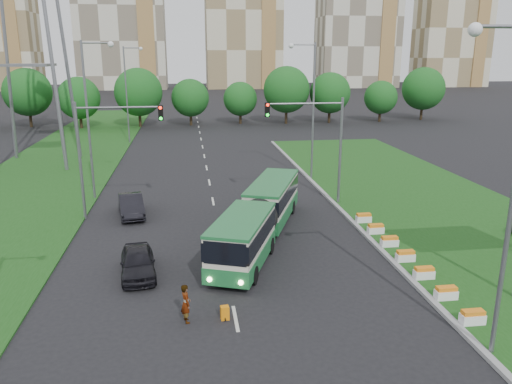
{
  "coord_description": "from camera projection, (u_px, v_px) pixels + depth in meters",
  "views": [
    {
      "loc": [
        -4.75,
        -25.17,
        10.94
      ],
      "look_at": [
        -0.61,
        4.86,
        2.6
      ],
      "focal_mm": 35.0,
      "sensor_mm": 36.0,
      "label": 1
    }
  ],
  "objects": [
    {
      "name": "left_verge",
      "position": [
        53.0,
        170.0,
        49.06
      ],
      "size": [
        12.0,
        110.0,
        0.1
      ],
      "primitive_type": "cube",
      "color": "#184714",
      "rests_on": "ground"
    },
    {
      "name": "grass_median",
      "position": [
        432.0,
        207.0,
        36.9
      ],
      "size": [
        14.0,
        60.0,
        0.15
      ],
      "primitive_type": "cube",
      "color": "#184714",
      "rests_on": "ground"
    },
    {
      "name": "street_lamps",
      "position": [
        213.0,
        128.0,
        35.13
      ],
      "size": [
        36.0,
        60.0,
        12.0
      ],
      "primitive_type": null,
      "color": "slate",
      "rests_on": "ground"
    },
    {
      "name": "pedestrian",
      "position": [
        186.0,
        303.0,
        20.96
      ],
      "size": [
        0.56,
        0.71,
        1.71
      ],
      "primitive_type": "imported",
      "rotation": [
        0.0,
        0.0,
        1.83
      ],
      "color": "gray",
      "rests_on": "ground"
    },
    {
      "name": "ground",
      "position": [
        279.0,
        260.0,
        27.56
      ],
      "size": [
        360.0,
        360.0,
        0.0
      ],
      "primitive_type": "plane",
      "color": "black",
      "rests_on": "ground"
    },
    {
      "name": "apartment_tower_cwest",
      "position": [
        120.0,
        7.0,
        160.66
      ],
      "size": [
        28.0,
        15.0,
        52.0
      ],
      "primitive_type": "cube",
      "color": "beige",
      "rests_on": "ground"
    },
    {
      "name": "lane_markings",
      "position": [
        208.0,
        177.0,
        46.27
      ],
      "size": [
        0.2,
        100.0,
        0.01
      ],
      "primitive_type": null,
      "color": "beige",
      "rests_on": "ground"
    },
    {
      "name": "traffic_mast_median",
      "position": [
        320.0,
        135.0,
        36.33
      ],
      "size": [
        5.76,
        0.32,
        8.0
      ],
      "color": "slate",
      "rests_on": "ground"
    },
    {
      "name": "traffic_mast_left",
      "position": [
        103.0,
        142.0,
        33.38
      ],
      "size": [
        5.76,
        0.32,
        8.0
      ],
      "color": "slate",
      "rests_on": "ground"
    },
    {
      "name": "car_left_far",
      "position": [
        131.0,
        205.0,
        35.02
      ],
      "size": [
        2.34,
        4.74,
        1.5
      ],
      "primitive_type": "imported",
      "rotation": [
        0.0,
        0.0,
        0.17
      ],
      "color": "black",
      "rests_on": "ground"
    },
    {
      "name": "median_kerb",
      "position": [
        341.0,
        211.0,
        35.98
      ],
      "size": [
        0.3,
        60.0,
        0.18
      ],
      "primitive_type": "cube",
      "color": "gray",
      "rests_on": "ground"
    },
    {
      "name": "apartment_tower_east",
      "position": [
        358.0,
        17.0,
        171.85
      ],
      "size": [
        27.0,
        15.0,
        47.0
      ],
      "primitive_type": "cube",
      "color": "beige",
      "rests_on": "ground"
    },
    {
      "name": "flower_planters",
      "position": [
        405.0,
        256.0,
        26.99
      ],
      "size": [
        1.1,
        13.7,
        0.6
      ],
      "primitive_type": null,
      "color": "white",
      "rests_on": "grass_median"
    },
    {
      "name": "apartment_tower_ceast",
      "position": [
        243.0,
        11.0,
        166.19
      ],
      "size": [
        25.0,
        15.0,
        50.0
      ],
      "primitive_type": "cube",
      "color": "beige",
      "rests_on": "ground"
    },
    {
      "name": "car_left_near",
      "position": [
        138.0,
        262.0,
        25.48
      ],
      "size": [
        2.19,
        4.42,
        1.45
      ],
      "primitive_type": "imported",
      "rotation": [
        0.0,
        0.0,
        0.12
      ],
      "color": "black",
      "rests_on": "ground"
    },
    {
      "name": "shopping_trolley",
      "position": [
        225.0,
        313.0,
        21.3
      ],
      "size": [
        0.35,
        0.37,
        0.6
      ],
      "rotation": [
        0.0,
        0.0,
        0.11
      ],
      "color": "orange",
      "rests_on": "ground"
    },
    {
      "name": "midrise_east",
      "position": [
        452.0,
        29.0,
        177.38
      ],
      "size": [
        24.0,
        14.0,
        40.0
      ],
      "primitive_type": "cube",
      "color": "beige",
      "rests_on": "ground"
    },
    {
      "name": "articulated_bus",
      "position": [
        256.0,
        216.0,
        30.25
      ],
      "size": [
        2.33,
        14.94,
        2.46
      ],
      "rotation": [
        0.0,
        0.0,
        -0.37
      ],
      "color": "beige",
      "rests_on": "ground"
    },
    {
      "name": "tree_line",
      "position": [
        279.0,
        97.0,
        80.22
      ],
      "size": [
        120.0,
        8.0,
        9.0
      ],
      "primitive_type": null,
      "color": "#16531A",
      "rests_on": "ground"
    }
  ]
}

